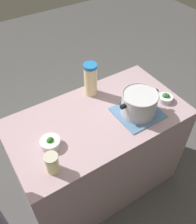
{
  "coord_description": "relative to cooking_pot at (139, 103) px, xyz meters",
  "views": [
    {
      "loc": [
        0.68,
        1.06,
        2.19
      ],
      "look_at": [
        0.0,
        0.0,
        0.94
      ],
      "focal_mm": 39.68,
      "sensor_mm": 36.0,
      "label": 1
    }
  ],
  "objects": [
    {
      "name": "mason_jar",
      "position": [
        0.74,
        0.1,
        -0.03
      ],
      "size": [
        0.09,
        0.09,
        0.13
      ],
      "color": "#EFEA9F",
      "rests_on": "counter_slab"
    },
    {
      "name": "ground_plane",
      "position": [
        0.27,
        -0.13,
        -0.99
      ],
      "size": [
        8.0,
        8.0,
        0.0
      ],
      "primitive_type": "plane",
      "color": "#4B4A4A"
    },
    {
      "name": "counter_slab",
      "position": [
        0.27,
        -0.13,
        -0.55
      ],
      "size": [
        1.33,
        0.73,
        0.89
      ],
      "primitive_type": "cube",
      "color": "#A58890",
      "rests_on": "ground_plane"
    },
    {
      "name": "dish_cloth",
      "position": [
        0.0,
        0.0,
        -0.1
      ],
      "size": [
        0.32,
        0.3,
        0.01
      ],
      "primitive_type": "cube",
      "color": "#50749B",
      "rests_on": "counter_slab"
    },
    {
      "name": "cooking_pot",
      "position": [
        0.0,
        0.0,
        0.0
      ],
      "size": [
        0.33,
        0.26,
        0.18
      ],
      "color": "#B7B7BC",
      "rests_on": "dish_cloth"
    },
    {
      "name": "lemonade_pitcher",
      "position": [
        0.17,
        -0.38,
        0.04
      ],
      "size": [
        0.11,
        0.11,
        0.27
      ],
      "color": "beige",
      "rests_on": "counter_slab"
    },
    {
      "name": "broccoli_bowl_center",
      "position": [
        -0.27,
        0.01,
        -0.07
      ],
      "size": [
        0.11,
        0.11,
        0.07
      ],
      "color": "silver",
      "rests_on": "counter_slab"
    },
    {
      "name": "broccoli_bowl_front",
      "position": [
        0.67,
        -0.07,
        -0.07
      ],
      "size": [
        0.13,
        0.13,
        0.08
      ],
      "color": "silver",
      "rests_on": "counter_slab"
    }
  ]
}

